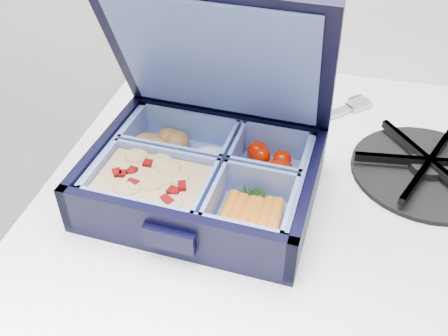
% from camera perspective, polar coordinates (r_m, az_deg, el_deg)
% --- Properties ---
extents(bento_box, '(0.23, 0.19, 0.05)m').
position_cam_1_polar(bento_box, '(0.50, -2.40, -0.99)').
color(bento_box, black).
rests_on(bento_box, stove).
extents(burner_grate, '(0.18, 0.18, 0.02)m').
position_cam_1_polar(burner_grate, '(0.58, 22.32, 0.32)').
color(burner_grate, black).
rests_on(burner_grate, stove).
extents(burner_grate_rear, '(0.16, 0.16, 0.02)m').
position_cam_1_polar(burner_grate_rear, '(0.72, 2.04, 11.49)').
color(burner_grate_rear, black).
rests_on(burner_grate_rear, stove).
extents(fork, '(0.15, 0.15, 0.01)m').
position_cam_1_polar(fork, '(0.62, 9.01, 4.90)').
color(fork, '#B5B5B5').
rests_on(fork, stove).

